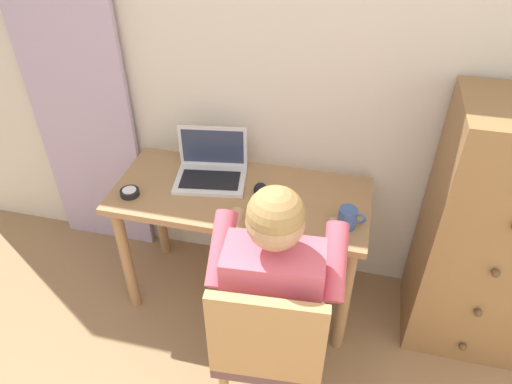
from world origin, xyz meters
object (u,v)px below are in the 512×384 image
object	(u,v)px
coffee_mug	(348,218)
dresser	(488,235)
computer_mouse	(260,189)
chair	(269,344)
person_seated	(276,278)
laptop	(211,168)
desk_clock	(130,192)
desk	(241,211)

from	to	relation	value
coffee_mug	dresser	bearing A→B (deg)	15.75
dresser	computer_mouse	bearing A→B (deg)	-178.67
chair	person_seated	bearing A→B (deg)	94.07
laptop	computer_mouse	bearing A→B (deg)	-13.72
computer_mouse	coffee_mug	world-z (taller)	coffee_mug
desk_clock	computer_mouse	bearing A→B (deg)	15.79
dresser	coffee_mug	xyz separation A→B (m)	(-0.62, -0.18, 0.12)
desk	person_seated	xyz separation A→B (m)	(0.27, -0.45, 0.08)
desk	desk_clock	bearing A→B (deg)	-164.95
person_seated	desk_clock	bearing A→B (deg)	157.89
computer_mouse	coffee_mug	xyz separation A→B (m)	(0.43, -0.15, 0.03)
dresser	laptop	world-z (taller)	dresser
computer_mouse	coffee_mug	bearing A→B (deg)	-24.80
desk	person_seated	bearing A→B (deg)	-59.24
desk	computer_mouse	xyz separation A→B (m)	(0.09, 0.03, 0.13)
desk	chair	bearing A→B (deg)	-66.06
computer_mouse	person_seated	bearing A→B (deg)	-74.68
desk	dresser	world-z (taller)	dresser
chair	desk_clock	bearing A→B (deg)	147.71
coffee_mug	person_seated	bearing A→B (deg)	-126.67
coffee_mug	desk	bearing A→B (deg)	166.86
desk	desk_clock	xyz separation A→B (m)	(-0.51, -0.14, 0.13)
dresser	desk_clock	world-z (taller)	dresser
desk	laptop	bearing A→B (deg)	151.15
chair	coffee_mug	distance (m)	0.62
laptop	coffee_mug	bearing A→B (deg)	-17.41
person_seated	coffee_mug	world-z (taller)	person_seated
coffee_mug	desk_clock	bearing A→B (deg)	-179.10
computer_mouse	desk	bearing A→B (deg)	-165.22
computer_mouse	dresser	bearing A→B (deg)	-3.88
desk_clock	dresser	bearing A→B (deg)	6.67
dresser	person_seated	world-z (taller)	dresser
laptop	coffee_mug	distance (m)	0.72
chair	person_seated	distance (m)	0.26
desk_clock	coffee_mug	world-z (taller)	coffee_mug
chair	person_seated	size ratio (longest dim) A/B	0.74
laptop	desk_clock	distance (m)	0.41
laptop	desk_clock	size ratio (longest dim) A/B	4.17
desk_clock	person_seated	bearing A→B (deg)	-22.11
chair	person_seated	xyz separation A→B (m)	(-0.01, 0.18, 0.18)
desk	chair	world-z (taller)	chair
laptop	person_seated	bearing A→B (deg)	-51.04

